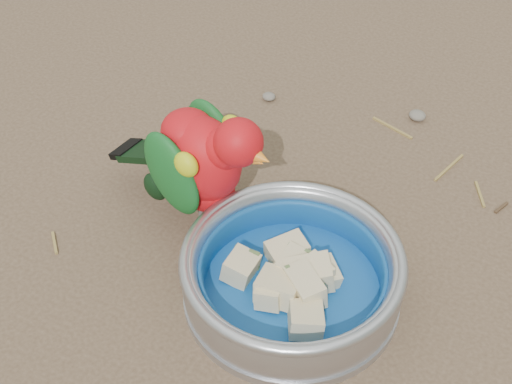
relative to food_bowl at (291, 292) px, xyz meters
The scene contains 6 objects.
ground 0.02m from the food_bowl, 52.12° to the left, with size 60.00×60.00×0.00m, color brown.
food_bowl is the anchor object (origin of this frame).
bowl_wall 0.03m from the food_bowl, ahead, with size 0.22×0.22×0.04m, color #B2B2BA, non-canonical shape.
fruit_wedges 0.02m from the food_bowl, ahead, with size 0.13×0.13×0.03m, color beige, non-canonical shape.
lory_parrot 0.16m from the food_bowl, 159.49° to the left, with size 0.09×0.19×0.16m, color red, non-canonical shape.
ground_debris 0.07m from the food_bowl, 107.44° to the left, with size 0.90×0.80×0.01m, color olive, non-canonical shape.
Camera 1 is at (0.20, -0.48, 0.63)m, focal length 55.00 mm.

